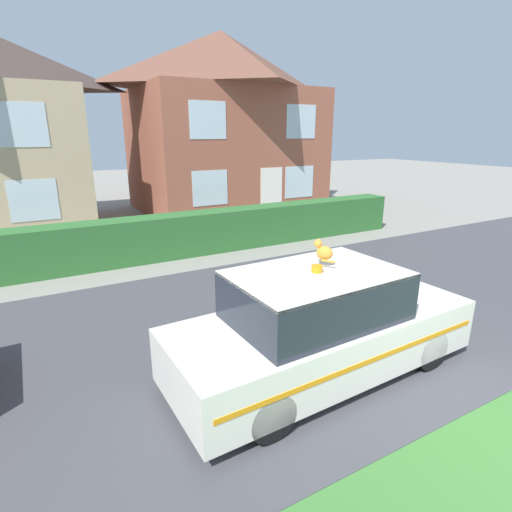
# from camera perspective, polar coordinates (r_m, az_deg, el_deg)

# --- Properties ---
(road_strip) EXTENTS (28.00, 6.89, 0.01)m
(road_strip) POSITION_cam_1_polar(r_m,az_deg,el_deg) (8.12, 7.77, -7.77)
(road_strip) COLOR #424247
(road_strip) RESTS_ON ground
(garden_hedge) EXTENTS (15.55, 0.84, 1.21)m
(garden_hedge) POSITION_cam_1_polar(r_m,az_deg,el_deg) (11.65, -11.41, 2.87)
(garden_hedge) COLOR #2D662D
(garden_hedge) RESTS_ON ground
(police_car) EXTENTS (4.62, 1.88, 1.69)m
(police_car) POSITION_cam_1_polar(r_m,az_deg,el_deg) (5.87, 9.31, -9.85)
(police_car) COLOR black
(police_car) RESTS_ON road_strip
(cat) EXTENTS (0.26, 0.35, 0.30)m
(cat) POSITION_cam_1_polar(r_m,az_deg,el_deg) (5.66, 9.56, 0.65)
(cat) COLOR orange
(cat) RESTS_ON police_car
(house_right) EXTENTS (7.70, 6.65, 7.53)m
(house_right) POSITION_cam_1_polar(r_m,az_deg,el_deg) (18.74, -4.81, 18.41)
(house_right) COLOR #93513D
(house_right) RESTS_ON ground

